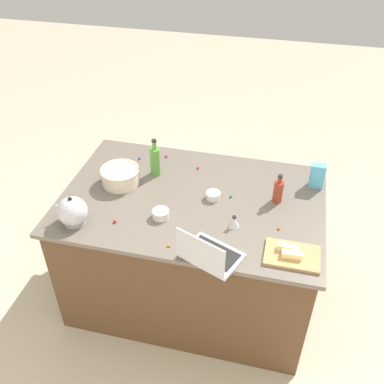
{
  "coord_description": "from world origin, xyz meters",
  "views": [
    {
      "loc": [
        -0.51,
        2.12,
        2.63
      ],
      "look_at": [
        0.0,
        0.0,
        0.95
      ],
      "focal_mm": 40.67,
      "sensor_mm": 36.0,
      "label": 1
    }
  ],
  "objects_px": {
    "butter_stick_right": "(292,255)",
    "mixing_bowl_large": "(120,176)",
    "bottle_olive": "(155,161)",
    "candy_bag": "(317,176)",
    "laptop": "(208,254)",
    "ramekin_small": "(161,214)",
    "butter_stick_left": "(288,248)",
    "kitchen_timer": "(234,222)",
    "cutting_board": "(292,255)",
    "kettle": "(72,212)",
    "bottle_soy": "(278,191)",
    "ramekin_medium": "(213,195)"
  },
  "relations": [
    {
      "from": "butter_stick_left",
      "to": "kitchen_timer",
      "type": "height_order",
      "value": "kitchen_timer"
    },
    {
      "from": "laptop",
      "to": "candy_bag",
      "type": "distance_m",
      "value": 0.99
    },
    {
      "from": "ramekin_small",
      "to": "kitchen_timer",
      "type": "xyz_separation_m",
      "value": [
        -0.44,
        -0.02,
        0.01
      ]
    },
    {
      "from": "laptop",
      "to": "ramekin_small",
      "type": "xyz_separation_m",
      "value": [
        0.35,
        -0.28,
        -0.02
      ]
    },
    {
      "from": "laptop",
      "to": "ramekin_small",
      "type": "distance_m",
      "value": 0.45
    },
    {
      "from": "laptop",
      "to": "butter_stick_left",
      "type": "xyz_separation_m",
      "value": [
        -0.41,
        -0.16,
        -0.01
      ]
    },
    {
      "from": "cutting_board",
      "to": "butter_stick_left",
      "type": "xyz_separation_m",
      "value": [
        0.03,
        -0.02,
        0.03
      ]
    },
    {
      "from": "bottle_olive",
      "to": "butter_stick_right",
      "type": "height_order",
      "value": "bottle_olive"
    },
    {
      "from": "kettle",
      "to": "cutting_board",
      "type": "distance_m",
      "value": 1.28
    },
    {
      "from": "butter_stick_right",
      "to": "mixing_bowl_large",
      "type": "bearing_deg",
      "value": -21.08
    },
    {
      "from": "laptop",
      "to": "kitchen_timer",
      "type": "bearing_deg",
      "value": -106.58
    },
    {
      "from": "kitchen_timer",
      "to": "candy_bag",
      "type": "height_order",
      "value": "candy_bag"
    },
    {
      "from": "cutting_board",
      "to": "mixing_bowl_large",
      "type": "bearing_deg",
      "value": -20.05
    },
    {
      "from": "laptop",
      "to": "butter_stick_right",
      "type": "height_order",
      "value": "laptop"
    },
    {
      "from": "kettle",
      "to": "cutting_board",
      "type": "height_order",
      "value": "kettle"
    },
    {
      "from": "bottle_soy",
      "to": "bottle_olive",
      "type": "relative_size",
      "value": 0.73
    },
    {
      "from": "mixing_bowl_large",
      "to": "candy_bag",
      "type": "bearing_deg",
      "value": -168.06
    },
    {
      "from": "kettle",
      "to": "laptop",
      "type": "bearing_deg",
      "value": 171.8
    },
    {
      "from": "bottle_olive",
      "to": "laptop",
      "type": "bearing_deg",
      "value": 125.94
    },
    {
      "from": "bottle_soy",
      "to": "butter_stick_right",
      "type": "distance_m",
      "value": 0.51
    },
    {
      "from": "butter_stick_left",
      "to": "candy_bag",
      "type": "xyz_separation_m",
      "value": [
        -0.14,
        -0.67,
        0.05
      ]
    },
    {
      "from": "bottle_olive",
      "to": "kettle",
      "type": "bearing_deg",
      "value": 61.31
    },
    {
      "from": "mixing_bowl_large",
      "to": "ramekin_medium",
      "type": "bearing_deg",
      "value": 178.25
    },
    {
      "from": "mixing_bowl_large",
      "to": "bottle_olive",
      "type": "height_order",
      "value": "bottle_olive"
    },
    {
      "from": "cutting_board",
      "to": "butter_stick_left",
      "type": "distance_m",
      "value": 0.04
    },
    {
      "from": "kitchen_timer",
      "to": "bottle_soy",
      "type": "bearing_deg",
      "value": -126.84
    },
    {
      "from": "butter_stick_right",
      "to": "laptop",
      "type": "bearing_deg",
      "value": 14.68
    },
    {
      "from": "laptop",
      "to": "butter_stick_right",
      "type": "distance_m",
      "value": 0.45
    },
    {
      "from": "ramekin_small",
      "to": "butter_stick_right",
      "type": "bearing_deg",
      "value": 167.87
    },
    {
      "from": "kettle",
      "to": "butter_stick_left",
      "type": "xyz_separation_m",
      "value": [
        -1.25,
        -0.04,
        -0.04
      ]
    },
    {
      "from": "bottle_olive",
      "to": "kettle",
      "type": "distance_m",
      "value": 0.68
    },
    {
      "from": "laptop",
      "to": "ramekin_small",
      "type": "bearing_deg",
      "value": -38.94
    },
    {
      "from": "candy_bag",
      "to": "ramekin_small",
      "type": "bearing_deg",
      "value": 30.9
    },
    {
      "from": "bottle_olive",
      "to": "candy_bag",
      "type": "height_order",
      "value": "bottle_olive"
    },
    {
      "from": "laptop",
      "to": "bottle_soy",
      "type": "distance_m",
      "value": 0.69
    },
    {
      "from": "kettle",
      "to": "kitchen_timer",
      "type": "bearing_deg",
      "value": -168.85
    },
    {
      "from": "butter_stick_right",
      "to": "kitchen_timer",
      "type": "height_order",
      "value": "kitchen_timer"
    },
    {
      "from": "kettle",
      "to": "candy_bag",
      "type": "relative_size",
      "value": 1.25
    },
    {
      "from": "kettle",
      "to": "ramekin_small",
      "type": "height_order",
      "value": "kettle"
    },
    {
      "from": "bottle_soy",
      "to": "candy_bag",
      "type": "distance_m",
      "value": 0.32
    },
    {
      "from": "kettle",
      "to": "kitchen_timer",
      "type": "height_order",
      "value": "kettle"
    },
    {
      "from": "bottle_olive",
      "to": "cutting_board",
      "type": "bearing_deg",
      "value": 148.94
    },
    {
      "from": "bottle_soy",
      "to": "kettle",
      "type": "bearing_deg",
      "value": 22.8
    },
    {
      "from": "bottle_soy",
      "to": "ramekin_medium",
      "type": "height_order",
      "value": "bottle_soy"
    },
    {
      "from": "cutting_board",
      "to": "butter_stick_right",
      "type": "bearing_deg",
      "value": 82.33
    },
    {
      "from": "cutting_board",
      "to": "bottle_soy",
      "type": "bearing_deg",
      "value": -75.55
    },
    {
      "from": "laptop",
      "to": "bottle_olive",
      "type": "xyz_separation_m",
      "value": [
        0.52,
        -0.71,
        0.06
      ]
    },
    {
      "from": "kettle",
      "to": "kitchen_timer",
      "type": "relative_size",
      "value": 2.77
    },
    {
      "from": "laptop",
      "to": "ramekin_medium",
      "type": "bearing_deg",
      "value": -81.53
    },
    {
      "from": "butter_stick_right",
      "to": "kettle",
      "type": "bearing_deg",
      "value": -0.3
    }
  ]
}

